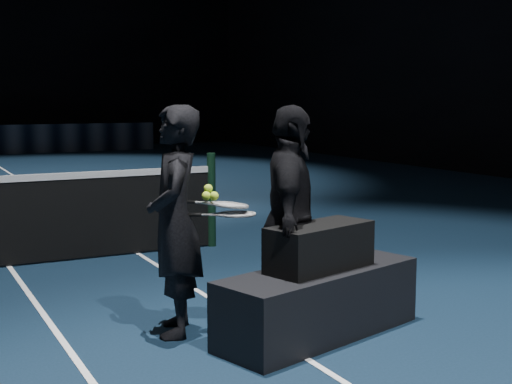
# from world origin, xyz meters

# --- Properties ---
(net_post_right) EXTENTS (0.10, 0.10, 1.10)m
(net_post_right) POSITION_xyz_m (6.40, 0.00, 0.55)
(net_post_right) COLOR black
(net_post_right) RESTS_ON floor
(player_bench) EXTENTS (1.75, 1.00, 0.50)m
(player_bench) POSITION_xyz_m (5.82, -3.28, 0.25)
(player_bench) COLOR black
(player_bench) RESTS_ON floor
(racket_bag) EXTENTS (0.90, 0.57, 0.33)m
(racket_bag) POSITION_xyz_m (5.82, -3.28, 0.67)
(racket_bag) COLOR black
(racket_bag) RESTS_ON player_bench
(bag_signature) EXTENTS (0.37, 0.11, 0.11)m
(bag_signature) POSITION_xyz_m (5.82, -3.46, 0.67)
(bag_signature) COLOR white
(bag_signature) RESTS_ON racket_bag
(player_a) EXTENTS (0.60, 0.72, 1.69)m
(player_a) POSITION_xyz_m (4.91, -2.75, 0.84)
(player_a) COLOR black
(player_a) RESTS_ON floor
(player_b) EXTENTS (0.85, 1.06, 1.69)m
(player_b) POSITION_xyz_m (5.70, -3.07, 0.84)
(player_b) COLOR black
(player_b) RESTS_ON floor
(racket_lower) EXTENTS (0.71, 0.46, 0.03)m
(racket_lower) POSITION_xyz_m (5.33, -2.92, 0.89)
(racket_lower) COLOR black
(racket_lower) RESTS_ON player_a
(racket_upper) EXTENTS (0.71, 0.42, 0.10)m
(racket_upper) POSITION_xyz_m (5.30, -2.87, 0.95)
(racket_upper) COLOR black
(racket_upper) RESTS_ON player_b
(tennis_balls) EXTENTS (0.12, 0.10, 0.12)m
(tennis_balls) POSITION_xyz_m (5.15, -2.84, 1.04)
(tennis_balls) COLOR #C6DB2E
(tennis_balls) RESTS_ON racket_upper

